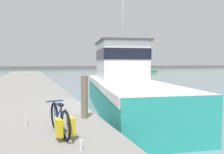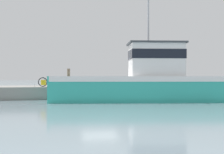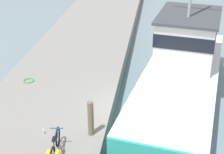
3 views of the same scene
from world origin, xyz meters
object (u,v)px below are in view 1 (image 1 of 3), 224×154
Objects in this scene: mooring_post at (84,97)px; fishing_boat_main at (123,84)px; bicycle_touring at (61,121)px; water_bottle_by_bike at (81,145)px; water_bottle_on_curb at (26,122)px; boat_red_outer at (145,69)px.

fishing_boat_main is at bearing 54.19° from mooring_post.
fishing_boat_main reaches higher than bicycle_touring.
water_bottle_on_curb is (-1.05, 2.25, -0.01)m from water_bottle_by_bike.
bicycle_touring is 1.51m from water_bottle_on_curb.
mooring_post reaches higher than bicycle_touring.
fishing_boat_main reaches higher than water_bottle_by_bike.
mooring_post is 1.82m from water_bottle_on_curb.
water_bottle_by_bike is at bearing -105.11° from mooring_post.
bicycle_touring reaches higher than water_bottle_on_curb.
bicycle_touring is 1.75m from mooring_post.
boat_red_outer is 56.00m from water_bottle_by_bike.
fishing_boat_main is 5.86m from mooring_post.
water_bottle_on_curb is at bearing -173.18° from mooring_post.
water_bottle_on_curb is (-0.80, 1.25, -0.26)m from bicycle_touring.
boat_red_outer reaches higher than mooring_post.
fishing_boat_main is 72.71× the size of water_bottle_on_curb.
water_bottle_by_bike is (-0.66, -2.45, -0.57)m from mooring_post.
bicycle_touring reaches higher than water_bottle_by_bike.
mooring_post is at bearing -115.51° from fishing_boat_main.
mooring_post is at bearing 50.72° from bicycle_touring.
fishing_boat_main is 7.70× the size of bicycle_touring.
fishing_boat_main is 7.58m from bicycle_touring.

